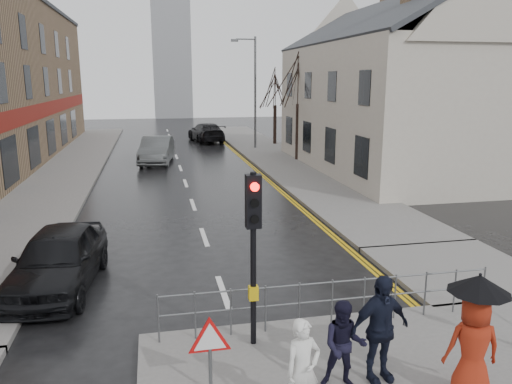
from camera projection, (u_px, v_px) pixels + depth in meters
name	position (u px, v px, depth m)	size (l,w,h in m)	color
ground	(245.00, 356.00, 9.54)	(120.00, 120.00, 0.00)	black
left_pavement	(70.00, 165.00, 30.19)	(4.00, 44.00, 0.14)	#605E5B
right_pavement	(271.00, 154.00, 34.69)	(4.00, 40.00, 0.14)	#605E5B
pavement_bridge_right	(458.00, 269.00, 13.69)	(4.00, 4.20, 0.14)	#605E5B
building_right_cream	(395.00, 86.00, 28.06)	(9.00, 16.40, 10.10)	beige
church_tower	(171.00, 50.00, 67.03)	(5.00, 5.00, 18.00)	gray
traffic_signal_near_left	(253.00, 229.00, 9.23)	(0.28, 0.27, 3.40)	black
guard_railing_front	(332.00, 293.00, 10.31)	(7.14, 0.04, 1.00)	#595B5E
warning_sign	(210.00, 343.00, 8.00)	(0.80, 0.07, 1.35)	#595B5E
street_lamp	(253.00, 85.00, 36.39)	(1.83, 0.25, 8.00)	#595B5E
tree_near	(299.00, 79.00, 30.90)	(2.40, 2.40, 6.58)	black
tree_far	(275.00, 89.00, 38.79)	(2.40, 2.40, 5.64)	black
pedestrian_a	(303.00, 370.00, 7.45)	(0.58, 0.38, 1.59)	silver
pedestrian_b	(344.00, 345.00, 8.19)	(0.74, 0.58, 1.52)	black
pedestrian_with_umbrella	(474.00, 334.00, 7.82)	(0.97, 0.96, 2.12)	maroon
pedestrian_d	(380.00, 329.00, 8.36)	(1.11, 0.46, 1.89)	black
car_parked	(58.00, 259.00, 12.48)	(1.83, 4.55, 1.55)	black
car_mid	(157.00, 150.00, 31.18)	(1.74, 5.00, 1.65)	#474B4D
car_far	(206.00, 132.00, 41.91)	(2.20, 5.42, 1.57)	black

